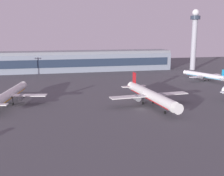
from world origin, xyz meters
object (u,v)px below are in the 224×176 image
Objects in this scene: airplane_mid_apron at (9,95)px; airplane_near_gate at (205,76)px; airplane_terminal_side at (150,95)px; control_tower at (194,36)px.

airplane_mid_apron is 123.87m from airplane_near_gate.
control_tower is at bearing -131.80° from airplane_terminal_side.
control_tower is at bearing 43.60° from airplane_mid_apron.
airplane_near_gate is (-18.27, -50.33, -25.03)m from control_tower.
airplane_mid_apron is 1.28× the size of airplane_near_gate.
control_tower is 1.14× the size of airplane_mid_apron.
airplane_terminal_side is 1.38× the size of airplane_near_gate.
control_tower reaches higher than airplane_terminal_side.
airplane_mid_apron is at bearing 177.03° from airplane_near_gate.
airplane_near_gate is at bearing -143.38° from airplane_terminal_side.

